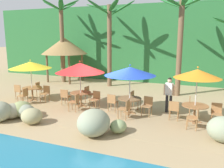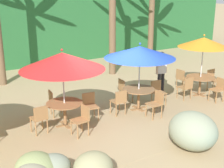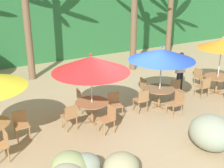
{
  "view_description": "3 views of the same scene",
  "coord_description": "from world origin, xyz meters",
  "px_view_note": "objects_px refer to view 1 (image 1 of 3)",
  "views": [
    {
      "loc": [
        4.56,
        -10.13,
        3.6
      ],
      "look_at": [
        0.29,
        0.45,
        1.27
      ],
      "focal_mm": 37.75,
      "sensor_mm": 36.0,
      "label": 1
    },
    {
      "loc": [
        -4.79,
        -7.94,
        4.08
      ],
      "look_at": [
        0.21,
        0.04,
        1.12
      ],
      "focal_mm": 49.82,
      "sensor_mm": 36.0,
      "label": 2
    },
    {
      "loc": [
        -5.11,
        -7.81,
        4.69
      ],
      "look_at": [
        -0.72,
        0.04,
        1.31
      ],
      "focal_mm": 47.28,
      "sensor_mm": 36.0,
      "label": 3
    }
  ],
  "objects_px": {
    "chair_orange_left": "(174,109)",
    "palm_tree_second": "(110,29)",
    "chair_blue_seaward": "(147,105)",
    "umbrella_orange": "(197,74)",
    "umbrella_yellow": "(30,65)",
    "chair_red_left": "(65,96)",
    "chair_yellow_seaward": "(46,92)",
    "chair_blue_left": "(112,101)",
    "chair_yellow_inland": "(39,88)",
    "chair_orange_seaward": "(216,112)",
    "chair_orange_inland": "(192,105)",
    "palm_tree_nearest": "(62,29)",
    "chair_red_right": "(75,101)",
    "chair_blue_inland": "(134,98)",
    "chair_orange_right": "(195,117)",
    "chair_yellow_left": "(19,91)",
    "umbrella_blue": "(130,71)",
    "dining_table_yellow": "(32,90)",
    "dining_table_blue": "(130,101)",
    "dining_table_red": "(81,95)",
    "waiter_in_white": "(169,92)",
    "chair_blue_right": "(125,108)",
    "umbrella_red": "(80,68)",
    "palm_tree_third": "(181,29)",
    "chair_yellow_right": "(24,95)",
    "chair_red_seaward": "(95,98)",
    "dining_table_orange": "(195,108)",
    "palapa_hut": "(64,46)",
    "chair_red_inland": "(89,93)"
  },
  "relations": [
    {
      "from": "umbrella_yellow",
      "to": "chair_blue_inland",
      "type": "relative_size",
      "value": 2.67
    },
    {
      "from": "chair_orange_inland",
      "to": "palm_tree_third",
      "type": "bearing_deg",
      "value": 106.71
    },
    {
      "from": "chair_red_left",
      "to": "dining_table_red",
      "type": "bearing_deg",
      "value": 10.44
    },
    {
      "from": "chair_yellow_right",
      "to": "palm_tree_third",
      "type": "xyz_separation_m",
      "value": [
        7.38,
        5.04,
        3.47
      ]
    },
    {
      "from": "dining_table_yellow",
      "to": "chair_blue_inland",
      "type": "xyz_separation_m",
      "value": [
        5.82,
        0.7,
        -0.1
      ]
    },
    {
      "from": "chair_yellow_seaward",
      "to": "chair_red_right",
      "type": "height_order",
      "value": "same"
    },
    {
      "from": "chair_red_right",
      "to": "chair_orange_inland",
      "type": "distance_m",
      "value": 5.48
    },
    {
      "from": "dining_table_red",
      "to": "chair_blue_right",
      "type": "bearing_deg",
      "value": -19.45
    },
    {
      "from": "dining_table_red",
      "to": "waiter_in_white",
      "type": "relative_size",
      "value": 0.65
    },
    {
      "from": "chair_red_inland",
      "to": "palm_tree_second",
      "type": "distance_m",
      "value": 5.75
    },
    {
      "from": "umbrella_blue",
      "to": "palm_tree_second",
      "type": "xyz_separation_m",
      "value": [
        -3.27,
        5.45,
        2.07
      ]
    },
    {
      "from": "chair_yellow_right",
      "to": "waiter_in_white",
      "type": "height_order",
      "value": "waiter_in_white"
    },
    {
      "from": "chair_orange_right",
      "to": "umbrella_red",
      "type": "bearing_deg",
      "value": 169.38
    },
    {
      "from": "dining_table_red",
      "to": "palm_tree_nearest",
      "type": "distance_m",
      "value": 7.94
    },
    {
      "from": "chair_blue_right",
      "to": "chair_blue_seaward",
      "type": "bearing_deg",
      "value": 47.97
    },
    {
      "from": "umbrella_blue",
      "to": "dining_table_blue",
      "type": "xyz_separation_m",
      "value": [
        0.0,
        0.0,
        -1.4
      ]
    },
    {
      "from": "chair_blue_left",
      "to": "waiter_in_white",
      "type": "xyz_separation_m",
      "value": [
        2.54,
        0.9,
        0.47
      ]
    },
    {
      "from": "chair_blue_left",
      "to": "palm_tree_third",
      "type": "relative_size",
      "value": 0.14
    },
    {
      "from": "umbrella_yellow",
      "to": "chair_red_left",
      "type": "relative_size",
      "value": 2.67
    },
    {
      "from": "chair_yellow_seaward",
      "to": "umbrella_red",
      "type": "relative_size",
      "value": 0.35
    },
    {
      "from": "chair_blue_inland",
      "to": "chair_blue_right",
      "type": "distance_m",
      "value": 1.71
    },
    {
      "from": "chair_red_seaward",
      "to": "palapa_hut",
      "type": "bearing_deg",
      "value": 133.64
    },
    {
      "from": "chair_orange_inland",
      "to": "palm_tree_nearest",
      "type": "bearing_deg",
      "value": 154.59
    },
    {
      "from": "chair_red_right",
      "to": "palapa_hut",
      "type": "bearing_deg",
      "value": 126.18
    },
    {
      "from": "chair_orange_right",
      "to": "chair_yellow_left",
      "type": "bearing_deg",
      "value": 174.44
    },
    {
      "from": "chair_yellow_seaward",
      "to": "chair_blue_left",
      "type": "relative_size",
      "value": 1.0
    },
    {
      "from": "chair_blue_seaward",
      "to": "umbrella_orange",
      "type": "xyz_separation_m",
      "value": [
        2.06,
        -0.1,
        1.57
      ]
    },
    {
      "from": "chair_blue_inland",
      "to": "palm_tree_second",
      "type": "height_order",
      "value": "palm_tree_second"
    },
    {
      "from": "umbrella_orange",
      "to": "chair_orange_right",
      "type": "distance_m",
      "value": 1.79
    },
    {
      "from": "dining_table_orange",
      "to": "chair_orange_right",
      "type": "relative_size",
      "value": 1.26
    },
    {
      "from": "chair_yellow_inland",
      "to": "chair_orange_seaward",
      "type": "xyz_separation_m",
      "value": [
        9.79,
        -0.95,
        0.0
      ]
    },
    {
      "from": "umbrella_blue",
      "to": "umbrella_yellow",
      "type": "bearing_deg",
      "value": 178.54
    },
    {
      "from": "dining_table_blue",
      "to": "chair_orange_seaward",
      "type": "height_order",
      "value": "chair_orange_seaward"
    },
    {
      "from": "chair_yellow_right",
      "to": "chair_red_seaward",
      "type": "bearing_deg",
      "value": 11.75
    },
    {
      "from": "umbrella_blue",
      "to": "chair_orange_seaward",
      "type": "xyz_separation_m",
      "value": [
        3.77,
        0.03,
        -1.5
      ]
    },
    {
      "from": "chair_orange_left",
      "to": "chair_red_left",
      "type": "bearing_deg",
      "value": 178.35
    },
    {
      "from": "chair_orange_inland",
      "to": "chair_yellow_inland",
      "type": "bearing_deg",
      "value": 178.52
    },
    {
      "from": "chair_orange_left",
      "to": "palm_tree_second",
      "type": "height_order",
      "value": "palm_tree_second"
    },
    {
      "from": "dining_table_yellow",
      "to": "umbrella_red",
      "type": "distance_m",
      "value": 3.46
    },
    {
      "from": "umbrella_yellow",
      "to": "chair_yellow_seaward",
      "type": "height_order",
      "value": "umbrella_yellow"
    },
    {
      "from": "chair_blue_left",
      "to": "palm_tree_nearest",
      "type": "distance_m",
      "value": 9.3
    },
    {
      "from": "chair_yellow_left",
      "to": "chair_red_right",
      "type": "relative_size",
      "value": 1.0
    },
    {
      "from": "dining_table_yellow",
      "to": "chair_yellow_inland",
      "type": "relative_size",
      "value": 1.26
    },
    {
      "from": "umbrella_orange",
      "to": "chair_orange_seaward",
      "type": "xyz_separation_m",
      "value": [
        0.85,
        0.11,
        -1.57
      ]
    },
    {
      "from": "chair_yellow_seaward",
      "to": "chair_blue_seaward",
      "type": "relative_size",
      "value": 1.0
    },
    {
      "from": "chair_orange_seaward",
      "to": "palm_tree_nearest",
      "type": "xyz_separation_m",
      "value": [
        -11.06,
        5.5,
        3.65
      ]
    },
    {
      "from": "chair_yellow_inland",
      "to": "chair_blue_seaward",
      "type": "xyz_separation_m",
      "value": [
        6.88,
        -0.97,
        0.0
      ]
    },
    {
      "from": "chair_red_left",
      "to": "chair_blue_inland",
      "type": "height_order",
      "value": "same"
    },
    {
      "from": "umbrella_blue",
      "to": "chair_orange_right",
      "type": "bearing_deg",
      "value": -17.51
    },
    {
      "from": "chair_blue_seaward",
      "to": "umbrella_orange",
      "type": "relative_size",
      "value": 0.36
    }
  ]
}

